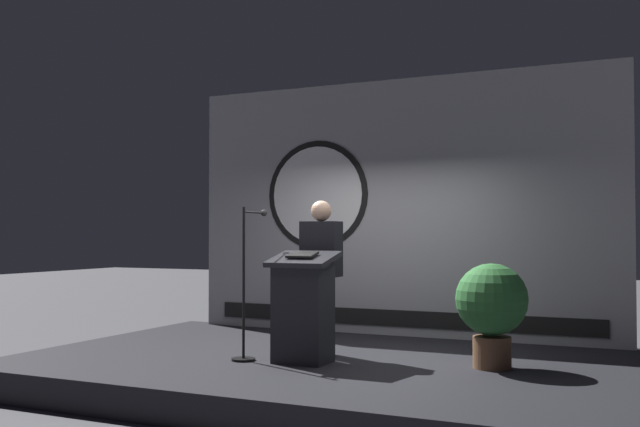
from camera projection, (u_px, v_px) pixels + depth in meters
name	position (u px, v px, depth m)	size (l,w,h in m)	color
ground_plane	(338.00, 388.00, 7.43)	(40.00, 40.00, 0.00)	#4C4C51
stage_platform	(338.00, 373.00, 7.43)	(6.40, 4.00, 0.30)	black
banner_display	(393.00, 208.00, 9.17)	(5.53, 0.12, 3.22)	#9E9EA3
podium	(303.00, 308.00, 7.19)	(0.64, 0.50, 1.10)	#26262B
speaker_person	(321.00, 276.00, 7.65)	(0.40, 0.26, 1.62)	black
microphone_stand	(246.00, 305.00, 7.36)	(0.24, 0.57, 1.54)	black
potted_plant	(492.00, 305.00, 6.89)	(0.68, 0.68, 0.99)	brown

